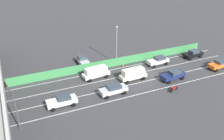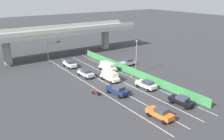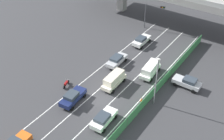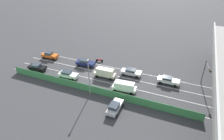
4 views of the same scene
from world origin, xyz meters
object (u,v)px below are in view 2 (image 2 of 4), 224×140
Objects in this scene: car_sedan_white at (70,64)px; car_taxi_orange at (160,113)px; car_sedan_silver at (86,73)px; car_sedan_navy at (118,90)px; car_van_white at (108,66)px; motorcycle at (96,92)px; car_sedan_black at (182,100)px; street_lamp at (136,55)px; car_van_cream at (110,76)px; parked_wagon_silver at (127,62)px; car_hatchback_white at (146,84)px; traffic_light at (52,48)px; traffic_cone at (132,75)px.

car_taxi_orange reaches higher than car_sedan_white.
car_sedan_silver is 0.97× the size of car_sedan_navy.
car_van_white is at bearing 75.17° from car_taxi_orange.
car_taxi_orange is 13.29m from motorcycle.
street_lamp reaches higher than car_sedan_black.
car_van_cream is (2.78, 17.23, 0.28)m from car_taxi_orange.
car_taxi_orange is at bearing -89.61° from car_sedan_silver.
parked_wagon_silver is 0.56× the size of street_lamp.
car_hatchback_white is 0.91× the size of car_van_cream.
car_hatchback_white is 10.08m from motorcycle.
car_van_cream is 0.62× the size of street_lamp.
street_lamp is at bearing -27.25° from car_sedan_silver.
car_sedan_white is 0.83× the size of traffic_light.
car_taxi_orange is at bearing -87.49° from traffic_light.
car_taxi_orange is at bearing -119.86° from street_lamp.
car_van_cream is at bearing -77.74° from traffic_light.
traffic_light is (-7.74, 14.58, 2.74)m from car_van_white.
car_sedan_silver is 8.39m from car_sedan_white.
car_sedan_white is at bearing 101.84° from car_sedan_black.
traffic_cone is at bearing -60.02° from car_sedan_white.
traffic_light reaches higher than parked_wagon_silver.
parked_wagon_silver is (6.28, 0.48, -0.25)m from car_van_white.
car_van_white is at bearing 47.10° from motorcycle.
motorcycle is (-6.12, -4.38, -0.76)m from car_van_cream.
car_van_cream is (-3.46, 7.48, 0.30)m from car_hatchback_white.
car_van_cream is 5.52m from traffic_cone.
motorcycle is 12.10m from traffic_cone.
car_taxi_orange is 17.46m from car_van_cream.
car_sedan_silver is at bearing 106.63° from car_sedan_black.
traffic_light is at bearing 117.97° from car_van_white.
car_sedan_navy is at bearing 171.69° from car_hatchback_white.
traffic_light is at bearing 102.14° from car_sedan_black.
car_van_white is at bearing 90.27° from car_sedan_black.
traffic_light is (-1.50, 15.23, 3.00)m from car_sedan_silver.
car_sedan_silver is 1.05× the size of car_taxi_orange.
car_sedan_navy is 2.50× the size of motorcycle.
parked_wagon_silver is (15.72, 10.63, 0.48)m from motorcycle.
car_sedan_white is at bearing 90.04° from car_taxi_orange.
street_lamp is (9.90, -13.55, 3.80)m from car_sedan_white.
traffic_light is 23.44m from street_lamp.
motorcycle is (-9.44, -10.15, -0.73)m from car_van_white.
car_taxi_orange is at bearing -89.96° from car_sedan_white.
street_lamp reaches higher than car_sedan_silver.
car_sedan_navy is 7.14m from car_van_cream.
car_sedan_silver is 11.90m from street_lamp.
car_van_cream is at bearing 35.57° from motorcycle.
street_lamp is (9.88, 17.21, 3.78)m from car_taxi_orange.
car_hatchback_white is 15.05m from parked_wagon_silver.
street_lamp reaches higher than traffic_cone.
parked_wagon_silver reaches higher than motorcycle.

